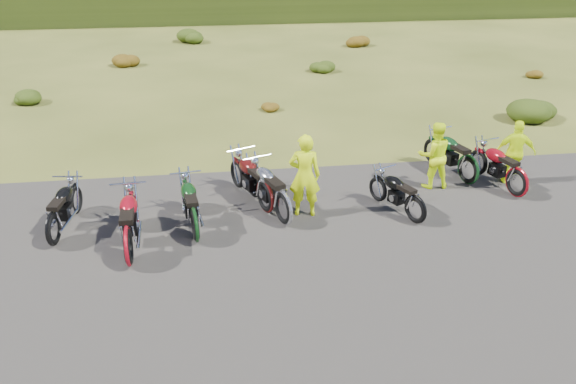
{
  "coord_description": "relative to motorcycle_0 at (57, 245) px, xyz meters",
  "views": [
    {
      "loc": [
        -2.23,
        -9.73,
        6.03
      ],
      "look_at": [
        -0.81,
        0.87,
        0.85
      ],
      "focal_mm": 35.0,
      "sensor_mm": 36.0,
      "label": 1
    }
  ],
  "objects": [
    {
      "name": "person_right_b",
      "position": [
        10.73,
        1.61,
        0.82
      ],
      "size": [
        1.04,
        0.67,
        1.64
      ],
      "primitive_type": "imported",
      "rotation": [
        0.0,
        0.0,
        2.84
      ],
      "color": "#CDE90C",
      "rests_on": "ground"
    },
    {
      "name": "motorcycle_0",
      "position": [
        0.0,
        0.0,
        0.0
      ],
      "size": [
        0.93,
        2.08,
        1.06
      ],
      "primitive_type": null,
      "rotation": [
        0.0,
        0.0,
        1.44
      ],
      "color": "black",
      "rests_on": "ground"
    },
    {
      "name": "shrub_2",
      "position": [
        -0.55,
        15.85,
        0.38
      ],
      "size": [
        1.3,
        1.3,
        0.77
      ],
      "primitive_type": "ellipsoid",
      "color": "#67360C",
      "rests_on": "ground"
    },
    {
      "name": "shrub_6",
      "position": [
        11.05,
        19.05,
        0.38
      ],
      "size": [
        1.3,
        1.3,
        0.77
      ],
      "primitive_type": "ellipsoid",
      "color": "#67360C",
      "rests_on": "ground"
    },
    {
      "name": "motorcycle_5",
      "position": [
        7.62,
        -0.1,
        0.0
      ],
      "size": [
        1.34,
        1.95,
        0.97
      ],
      "primitive_type": null,
      "rotation": [
        0.0,
        0.0,
        2.0
      ],
      "color": "black",
      "rests_on": "ground"
    },
    {
      "name": "shrub_3",
      "position": [
        2.35,
        21.15,
        0.46
      ],
      "size": [
        1.56,
        1.56,
        0.92
      ],
      "primitive_type": "ellipsoid",
      "color": "#1D380E",
      "rests_on": "ground"
    },
    {
      "name": "motorcycle_2",
      "position": [
        2.86,
        -0.24,
        0.0
      ],
      "size": [
        1.01,
        2.17,
        1.1
      ],
      "primitive_type": null,
      "rotation": [
        0.0,
        0.0,
        1.72
      ],
      "color": "black",
      "rests_on": "ground"
    },
    {
      "name": "shrub_7",
      "position": [
        13.95,
        6.35,
        0.46
      ],
      "size": [
        1.56,
        1.56,
        0.92
      ],
      "primitive_type": "ellipsoid",
      "color": "#1D380E",
      "rests_on": "ground"
    },
    {
      "name": "shrub_1",
      "position": [
        -3.45,
        10.55,
        0.31
      ],
      "size": [
        1.03,
        1.03,
        0.61
      ],
      "primitive_type": "ellipsoid",
      "color": "#1D380E",
      "rests_on": "ground"
    },
    {
      "name": "ground",
      "position": [
        5.65,
        -0.75,
        0.0
      ],
      "size": [
        300.0,
        300.0,
        0.0
      ],
      "primitive_type": "plane",
      "color": "#3D4517",
      "rests_on": "ground"
    },
    {
      "name": "motorcycle_7",
      "position": [
        9.61,
        1.71,
        0.0
      ],
      "size": [
        1.31,
        2.27,
        1.13
      ],
      "primitive_type": null,
      "rotation": [
        0.0,
        0.0,
        1.86
      ],
      "color": "black",
      "rests_on": "ground"
    },
    {
      "name": "shrub_8",
      "position": [
        16.85,
        11.65,
        0.23
      ],
      "size": [
        0.77,
        0.77,
        0.45
      ],
      "primitive_type": "ellipsoid",
      "color": "#67360C",
      "rests_on": "ground"
    },
    {
      "name": "person_middle",
      "position": [
        5.27,
        0.62,
        0.96
      ],
      "size": [
        0.76,
        0.56,
        1.91
      ],
      "primitive_type": "imported",
      "rotation": [
        0.0,
        0.0,
        2.98
      ],
      "color": "#CDE90C",
      "rests_on": "ground"
    },
    {
      "name": "shrub_5",
      "position": [
        8.15,
        13.75,
        0.31
      ],
      "size": [
        1.03,
        1.03,
        0.61
      ],
      "primitive_type": "ellipsoid",
      "color": "#1D380E",
      "rests_on": "ground"
    },
    {
      "name": "gravel_pad",
      "position": [
        5.65,
        -2.75,
        0.0
      ],
      "size": [
        20.0,
        12.0,
        0.04
      ],
      "primitive_type": "cube",
      "color": "black",
      "rests_on": "ground"
    },
    {
      "name": "motorcycle_1",
      "position": [
        1.61,
        -0.97,
        0.0
      ],
      "size": [
        0.88,
        2.31,
        1.19
      ],
      "primitive_type": null,
      "rotation": [
        0.0,
        0.0,
        1.63
      ],
      "color": "maroon",
      "rests_on": "ground"
    },
    {
      "name": "person_right_a",
      "position": [
        8.65,
        1.66,
        0.84
      ],
      "size": [
        0.84,
        0.67,
        1.68
      ],
      "primitive_type": "imported",
      "rotation": [
        0.0,
        0.0,
        3.1
      ],
      "color": "#CDE90C",
      "rests_on": "ground"
    },
    {
      "name": "motorcycle_3",
      "position": [
        4.74,
        0.23,
        0.0
      ],
      "size": [
        1.5,
        2.36,
        1.17
      ],
      "primitive_type": null,
      "rotation": [
        0.0,
        0.0,
        1.93
      ],
      "color": "#A5A5AA",
      "rests_on": "ground"
    },
    {
      "name": "shrub_4",
      "position": [
        5.25,
        8.45,
        0.23
      ],
      "size": [
        0.77,
        0.77,
        0.45
      ],
      "primitive_type": "ellipsoid",
      "color": "#67360C",
      "rests_on": "ground"
    },
    {
      "name": "motorcycle_4",
      "position": [
        4.41,
        0.85,
        0.0
      ],
      "size": [
        1.51,
        2.32,
        1.16
      ],
      "primitive_type": null,
      "rotation": [
        0.0,
        0.0,
        1.95
      ],
      "color": "#440C0B",
      "rests_on": "ground"
    },
    {
      "name": "motorcycle_6",
      "position": [
        10.46,
        0.85,
        0.0
      ],
      "size": [
        1.21,
        2.19,
        1.09
      ],
      "primitive_type": null,
      "rotation": [
        0.0,
        0.0,
        1.83
      ],
      "color": "maroon",
      "rests_on": "ground"
    }
  ]
}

